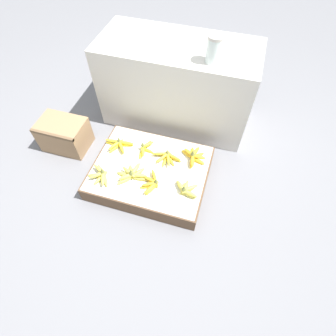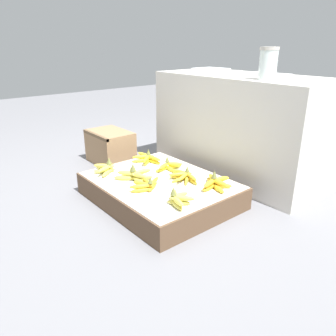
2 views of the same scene
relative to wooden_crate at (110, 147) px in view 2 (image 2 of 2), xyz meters
The scene contains 15 objects.
ground_plane 0.86m from the wooden_crate, ahead, with size 10.00×10.00×0.00m, color slate.
display_platform 0.85m from the wooden_crate, ahead, with size 0.91×0.72×0.15m.
back_vendor_table 1.09m from the wooden_crate, 37.73° to the left, with size 1.31×0.59×0.75m.
wooden_crate is the anchor object (origin of this frame).
banana_bunch_front_left 0.60m from the wooden_crate, 32.16° to the right, with size 0.20×0.20×0.11m.
banana_bunch_front_midleft 0.78m from the wooden_crate, 18.68° to the right, with size 0.25×0.23×0.11m.
banana_bunch_front_midright 0.95m from the wooden_crate, 17.01° to the right, with size 0.15×0.23×0.09m.
banana_bunch_front_right 1.20m from the wooden_crate, 12.55° to the right, with size 0.20×0.15×0.10m.
banana_bunch_middle_left 0.52m from the wooden_crate, ahead, with size 0.25×0.17×0.10m.
banana_bunch_middle_midleft 0.75m from the wooden_crate, ahead, with size 0.12×0.22×0.09m.
banana_bunch_middle_midright 0.94m from the wooden_crate, ahead, with size 0.26×0.17×0.09m.
banana_bunch_middle_right 1.15m from the wooden_crate, ahead, with size 0.22×0.22×0.11m.
glass_jar 1.43m from the wooden_crate, 23.24° to the left, with size 0.11×0.11×0.19m.
foam_tray_white 1.37m from the wooden_crate, 35.66° to the left, with size 0.29×0.16×0.02m.
foam_tray_dark 1.06m from the wooden_crate, 61.46° to the left, with size 0.24×0.22×0.02m.
Camera 2 is at (1.52, -1.18, 0.97)m, focal length 35.00 mm.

